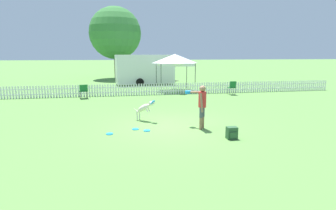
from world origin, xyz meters
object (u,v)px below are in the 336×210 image
object	(u,v)px
handler_person	(201,102)
folding_chair_center	(232,87)
canopy_tent_main	(175,60)
equipment_trailer	(145,69)
frisbee_near_dog	(147,131)
backpack_on_grass	(232,133)
folding_chair_blue_left	(84,90)
tree_left_grove	(115,33)
leaping_dog	(145,108)
frisbee_midfield	(110,134)
frisbee_near_handler	(135,129)

from	to	relation	value
handler_person	folding_chair_center	xyz separation A→B (m)	(4.54, 7.52, -0.45)
handler_person	canopy_tent_main	bearing A→B (deg)	31.98
equipment_trailer	frisbee_near_dog	bearing A→B (deg)	-100.62
canopy_tent_main	equipment_trailer	bearing A→B (deg)	113.36
backpack_on_grass	folding_chair_blue_left	xyz separation A→B (m)	(-5.75, 9.02, 0.33)
handler_person	tree_left_grove	world-z (taller)	tree_left_grove
backpack_on_grass	canopy_tent_main	xyz separation A→B (m)	(0.51, 11.57, 2.08)
folding_chair_blue_left	equipment_trailer	size ratio (longest dim) A/B	0.15
leaping_dog	frisbee_midfield	world-z (taller)	leaping_dog
leaping_dog	handler_person	bearing A→B (deg)	90.34
frisbee_near_dog	tree_left_grove	xyz separation A→B (m)	(-1.28, 20.88, 4.91)
folding_chair_center	frisbee_midfield	bearing A→B (deg)	45.82
canopy_tent_main	folding_chair_center	bearing A→B (deg)	-38.88
folding_chair_blue_left	canopy_tent_main	world-z (taller)	canopy_tent_main
frisbee_near_handler	folding_chair_blue_left	world-z (taller)	folding_chair_blue_left
frisbee_midfield	folding_chair_blue_left	world-z (taller)	folding_chair_blue_left
folding_chair_blue_left	tree_left_grove	world-z (taller)	tree_left_grove
folding_chair_center	tree_left_grove	size ratio (longest dim) A/B	0.12
folding_chair_center	tree_left_grove	distance (m)	16.11
folding_chair_blue_left	tree_left_grove	size ratio (longest dim) A/B	0.11
frisbee_near_handler	folding_chair_blue_left	distance (m)	7.90
folding_chair_center	canopy_tent_main	world-z (taller)	canopy_tent_main
frisbee_near_dog	leaping_dog	bearing A→B (deg)	87.46
frisbee_midfield	backpack_on_grass	xyz separation A→B (m)	(3.91, -1.20, 0.18)
handler_person	folding_chair_blue_left	world-z (taller)	handler_person
equipment_trailer	tree_left_grove	distance (m)	7.72
frisbee_midfield	canopy_tent_main	world-z (taller)	canopy_tent_main
frisbee_near_handler	frisbee_midfield	xyz separation A→B (m)	(-0.91, -0.42, 0.00)
leaping_dog	tree_left_grove	bearing A→B (deg)	-137.66
leaping_dog	backpack_on_grass	xyz separation A→B (m)	(2.55, -2.81, -0.37)
canopy_tent_main	tree_left_grove	bearing A→B (deg)	112.41
folding_chair_center	folding_chair_blue_left	bearing A→B (deg)	0.41
frisbee_near_dog	folding_chair_center	bearing A→B (deg)	48.94
handler_person	frisbee_near_handler	bearing A→B (deg)	120.95
frisbee_near_handler	frisbee_near_dog	distance (m)	0.47
backpack_on_grass	equipment_trailer	size ratio (longest dim) A/B	0.07
leaping_dog	backpack_on_grass	size ratio (longest dim) A/B	2.34
equipment_trailer	tree_left_grove	size ratio (longest dim) A/B	0.76
leaping_dog	tree_left_grove	xyz separation A→B (m)	(-1.34, 19.43, 4.36)
leaping_dog	folding_chair_center	size ratio (longest dim) A/B	1.00
leaping_dog	folding_chair_center	world-z (taller)	folding_chair_center
frisbee_midfield	backpack_on_grass	world-z (taller)	backpack_on_grass
frisbee_near_handler	backpack_on_grass	bearing A→B (deg)	-28.41
frisbee_midfield	tree_left_grove	xyz separation A→B (m)	(0.02, 21.04, 4.91)
canopy_tent_main	frisbee_near_handler	bearing A→B (deg)	-109.49
leaping_dog	frisbee_midfield	xyz separation A→B (m)	(-1.36, -1.61, -0.55)
backpack_on_grass	folding_chair_center	world-z (taller)	folding_chair_center
folding_chair_center	leaping_dog	bearing A→B (deg)	44.53
frisbee_near_dog	folding_chair_blue_left	distance (m)	8.29
backpack_on_grass	folding_chair_blue_left	distance (m)	10.70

